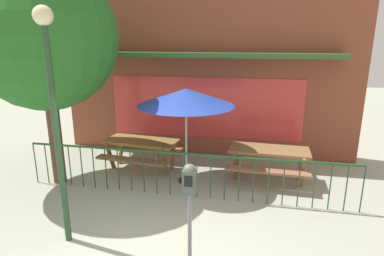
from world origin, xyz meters
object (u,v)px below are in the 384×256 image
at_px(picnic_table_left, 141,146).
at_px(parking_meter_near, 190,191).
at_px(picnic_table_right, 269,155).
at_px(street_tree, 44,37).
at_px(street_lamp, 52,95).
at_px(patio_umbrella, 186,97).

distance_m(picnic_table_left, parking_meter_near, 4.06).
bearing_deg(picnic_table_right, picnic_table_left, 179.04).
bearing_deg(picnic_table_left, picnic_table_right, -0.96).
distance_m(parking_meter_near, street_tree, 4.73).
bearing_deg(street_lamp, street_tree, 125.69).
bearing_deg(street_lamp, parking_meter_near, -10.18).
bearing_deg(picnic_table_left, street_lamp, -93.13).
bearing_deg(picnic_table_right, street_tree, -167.64).
height_order(picnic_table_left, patio_umbrella, patio_umbrella).
height_order(street_tree, street_lamp, street_tree).
bearing_deg(street_lamp, picnic_table_right, 42.87).
bearing_deg(street_tree, street_lamp, -54.31).
distance_m(picnic_table_left, street_tree, 3.28).
distance_m(picnic_table_left, street_lamp, 3.60).
height_order(picnic_table_right, parking_meter_near, parking_meter_near).
relative_size(picnic_table_left, street_lamp, 0.53).
relative_size(picnic_table_right, street_tree, 0.39).
bearing_deg(street_tree, picnic_table_right, 12.36).
xyz_separation_m(picnic_table_left, parking_meter_near, (1.96, -3.49, 0.67)).
height_order(parking_meter_near, street_lamp, street_lamp).
height_order(picnic_table_right, street_tree, street_tree).
distance_m(picnic_table_left, picnic_table_right, 3.12).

